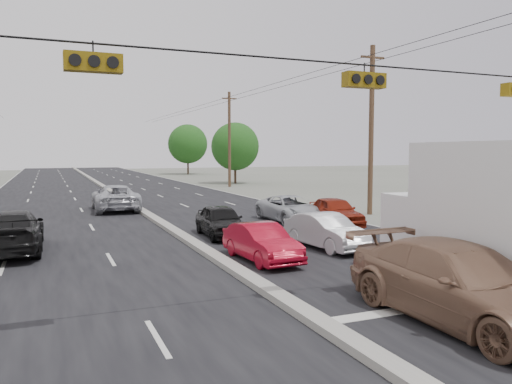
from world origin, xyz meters
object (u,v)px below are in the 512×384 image
(tree_right_mid, at_px, (235,146))
(box_truck, at_px, (504,217))
(utility_pole_right_c, at_px, (229,139))
(oncoming_near, at_px, (10,232))
(queue_car_b, at_px, (326,232))
(tree_right_far, at_px, (188,144))
(queue_car_e, at_px, (335,212))
(tan_sedan, at_px, (460,285))
(queue_car_c, at_px, (291,209))
(queue_car_a, at_px, (221,221))
(utility_pole_right_b, at_px, (371,129))
(oncoming_far, at_px, (115,198))
(red_sedan, at_px, (262,243))

(tree_right_mid, distance_m, box_truck, 46.45)
(utility_pole_right_c, xyz_separation_m, oncoming_near, (-19.20, -29.35, -4.30))
(box_truck, height_order, queue_car_b, box_truck)
(tree_right_far, xyz_separation_m, queue_car_e, (-7.95, -58.26, -4.22))
(tan_sedan, bearing_deg, queue_car_c, 75.27)
(queue_car_e, height_order, oncoming_near, oncoming_near)
(tree_right_mid, distance_m, queue_car_a, 36.72)
(tan_sedan, height_order, queue_car_e, tan_sedan)
(tan_sedan, bearing_deg, queue_car_b, 77.77)
(utility_pole_right_b, height_order, utility_pole_right_c, same)
(tree_right_far, xyz_separation_m, queue_car_c, (-9.30, -55.94, -4.27))
(tree_right_mid, height_order, queue_car_b, tree_right_mid)
(utility_pole_right_c, height_order, oncoming_far, utility_pole_right_c)
(utility_pole_right_c, distance_m, queue_car_c, 26.95)
(utility_pole_right_b, relative_size, queue_car_b, 2.44)
(tan_sedan, bearing_deg, tree_right_far, 78.25)
(box_truck, height_order, tan_sedan, box_truck)
(queue_car_c, xyz_separation_m, oncoming_far, (-8.10, 8.84, 0.13))
(queue_car_a, xyz_separation_m, queue_car_b, (2.92, -4.13, -0.03))
(red_sedan, bearing_deg, queue_car_a, 83.72)
(box_truck, xyz_separation_m, queue_car_e, (2.41, 12.18, -1.34))
(tree_right_mid, height_order, box_truck, tree_right_mid)
(box_truck, distance_m, tan_sedan, 3.14)
(box_truck, xyz_separation_m, tan_sedan, (-2.64, -1.19, -1.21))
(oncoming_near, bearing_deg, utility_pole_right_c, -122.80)
(utility_pole_right_c, relative_size, queue_car_b, 2.44)
(queue_car_b, relative_size, queue_car_c, 0.83)
(tan_sedan, height_order, oncoming_near, tan_sedan)
(queue_car_c, height_order, queue_car_e, queue_car_e)
(tree_right_far, relative_size, queue_car_c, 1.64)
(red_sedan, distance_m, oncoming_near, 9.46)
(utility_pole_right_b, relative_size, oncoming_near, 1.79)
(queue_car_c, distance_m, oncoming_far, 11.99)
(red_sedan, height_order, queue_car_c, queue_car_c)
(tan_sedan, xyz_separation_m, oncoming_far, (-4.40, 24.54, -0.05))
(tree_right_far, distance_m, queue_car_a, 60.89)
(oncoming_far, bearing_deg, box_truck, 108.68)
(queue_car_c, bearing_deg, queue_car_b, -107.13)
(queue_car_b, bearing_deg, utility_pole_right_c, 70.79)
(queue_car_c, bearing_deg, oncoming_far, 131.49)
(queue_car_b, bearing_deg, box_truck, -87.76)
(tree_right_far, height_order, queue_car_e, tree_right_far)
(utility_pole_right_c, bearing_deg, tree_right_far, 83.35)
(utility_pole_right_c, xyz_separation_m, tan_sedan, (-9.50, -41.63, -4.24))
(utility_pole_right_c, relative_size, oncoming_near, 1.79)
(queue_car_b, distance_m, queue_car_c, 7.52)
(queue_car_b, relative_size, oncoming_near, 0.74)
(red_sedan, bearing_deg, tree_right_mid, 67.82)
(utility_pole_right_c, relative_size, oncoming_far, 1.70)
(queue_car_c, distance_m, queue_car_e, 2.69)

